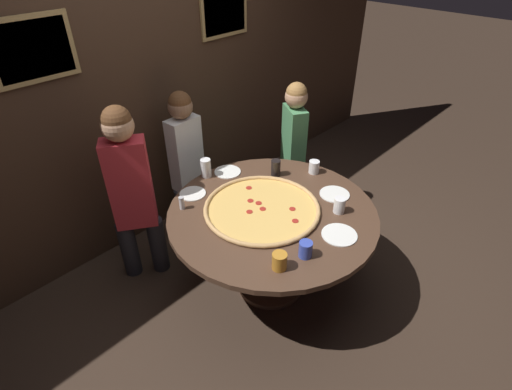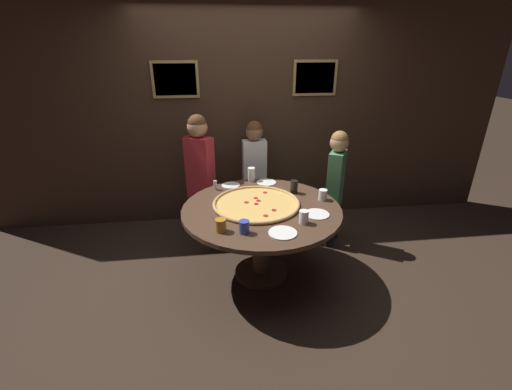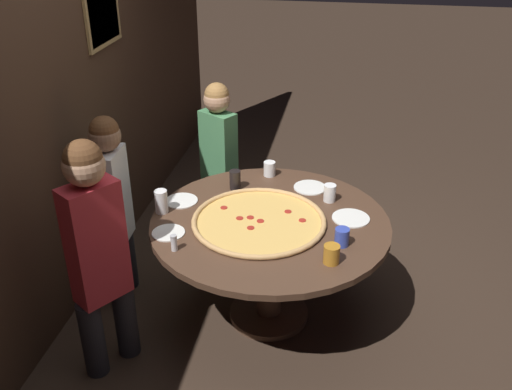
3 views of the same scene
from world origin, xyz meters
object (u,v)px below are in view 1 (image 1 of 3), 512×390
at_px(drink_cup_far_right, 314,167).
at_px(diner_centre_back, 131,188).
at_px(drink_cup_by_shaker, 279,261).
at_px(white_plate_near_front, 335,194).
at_px(drink_cup_near_left, 305,249).
at_px(white_plate_right_side, 228,172).
at_px(condiment_shaker, 182,203).
at_px(diner_side_right, 186,156).
at_px(drink_cup_front_edge, 339,205).
at_px(white_plate_beside_cup, 193,194).
at_px(white_plate_far_back, 339,235).
at_px(drink_cup_far_left, 276,168).
at_px(diner_far_left, 293,143).
at_px(dining_table, 272,227).
at_px(giant_pizza, 262,208).
at_px(drink_cup_centre_back, 206,168).

height_order(drink_cup_far_right, diner_centre_back, diner_centre_back).
xyz_separation_m(drink_cup_by_shaker, white_plate_near_front, (0.84, 0.19, -0.05)).
bearing_deg(drink_cup_near_left, white_plate_right_side, 72.14).
height_order(condiment_shaker, diner_side_right, diner_side_right).
relative_size(drink_cup_front_edge, white_plate_beside_cup, 0.59).
bearing_deg(white_plate_right_side, diner_side_right, 100.52).
bearing_deg(white_plate_far_back, white_plate_near_front, 38.13).
xyz_separation_m(drink_cup_near_left, condiment_shaker, (-0.21, 0.91, -0.00)).
xyz_separation_m(drink_cup_by_shaker, drink_cup_far_left, (0.75, 0.68, 0.01)).
bearing_deg(diner_side_right, drink_cup_front_edge, 97.37).
distance_m(white_plate_right_side, diner_far_left, 0.75).
bearing_deg(white_plate_near_front, diner_side_right, 108.34).
relative_size(drink_cup_far_right, white_plate_right_side, 0.49).
xyz_separation_m(dining_table, drink_cup_by_shaker, (-0.38, -0.39, 0.20)).
relative_size(giant_pizza, drink_cup_front_edge, 7.14).
relative_size(diner_side_right, diner_centre_back, 0.92).
bearing_deg(drink_cup_far_left, diner_far_left, 24.56).
distance_m(dining_table, drink_cup_far_right, 0.64).
height_order(white_plate_far_back, diner_centre_back, diner_centre_back).
distance_m(drink_cup_centre_back, diner_centre_back, 0.58).
relative_size(white_plate_near_front, diner_side_right, 0.17).
height_order(condiment_shaker, diner_centre_back, diner_centre_back).
bearing_deg(diner_side_right, drink_cup_by_shaker, 69.82).
xyz_separation_m(giant_pizza, drink_cup_near_left, (-0.16, -0.50, 0.04)).
height_order(dining_table, white_plate_near_front, white_plate_near_front).
xyz_separation_m(white_plate_near_front, diner_centre_back, (-1.04, 1.06, 0.07)).
height_order(diner_far_left, diner_side_right, diner_side_right).
bearing_deg(drink_cup_far_left, white_plate_beside_cup, 156.48).
xyz_separation_m(white_plate_far_back, condiment_shaker, (-0.52, 0.96, 0.05)).
relative_size(drink_cup_far_right, white_plate_far_back, 0.45).
bearing_deg(drink_cup_near_left, drink_cup_far_right, 33.69).
bearing_deg(diner_side_right, drink_cup_near_left, 77.08).
xyz_separation_m(drink_cup_near_left, white_plate_right_side, (0.33, 1.04, -0.05)).
xyz_separation_m(drink_cup_centre_back, white_plate_beside_cup, (-0.23, -0.12, -0.07)).
xyz_separation_m(drink_cup_far_left, diner_side_right, (-0.31, 0.74, -0.06)).
bearing_deg(drink_cup_centre_back, drink_cup_far_right, -42.97).
bearing_deg(drink_cup_centre_back, drink_cup_by_shaker, -108.79).
bearing_deg(condiment_shaker, drink_cup_front_edge, -48.48).
bearing_deg(diner_far_left, diner_centre_back, -71.68).
height_order(drink_cup_front_edge, drink_cup_far_right, drink_cup_front_edge).
relative_size(diner_far_left, diner_centre_back, 0.90).
height_order(white_plate_beside_cup, diner_centre_back, diner_centre_back).
distance_m(giant_pizza, white_plate_beside_cup, 0.54).
height_order(drink_cup_front_edge, condiment_shaker, drink_cup_front_edge).
xyz_separation_m(drink_cup_near_left, white_plate_near_front, (0.66, 0.24, -0.05)).
distance_m(dining_table, drink_cup_near_left, 0.52).
xyz_separation_m(white_plate_right_side, diner_far_left, (0.75, -0.07, -0.01)).
bearing_deg(drink_cup_near_left, white_plate_near_front, 19.79).
bearing_deg(diner_far_left, drink_cup_far_right, -1.91).
xyz_separation_m(white_plate_far_back, diner_far_left, (0.78, 1.01, -0.01)).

